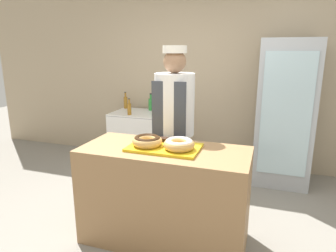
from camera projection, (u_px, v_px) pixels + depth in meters
The scene contains 15 objects.
ground_plane at pixel (165, 238), 2.81m from camera, with size 14.00×14.00×0.00m, color gray.
wall_back at pixel (212, 76), 4.43m from camera, with size 8.00×0.06×2.70m.
display_counter at pixel (164, 195), 2.70m from camera, with size 1.47×0.65×0.89m.
serving_tray at pixel (164, 147), 2.59m from camera, with size 0.61×0.38×0.02m.
donut_chocolate_glaze at pixel (147, 141), 2.59m from camera, with size 0.26×0.26×0.09m.
donut_light_glaze at pixel (179, 144), 2.50m from camera, with size 0.26×0.26×0.09m.
brownie_back_left at pixel (164, 139), 2.72m from camera, with size 0.07×0.07×0.03m.
brownie_back_right at pixel (175, 141), 2.69m from camera, with size 0.07×0.07×0.03m.
baker_person at pixel (174, 128), 3.15m from camera, with size 0.41×0.41×1.76m.
beverage_fridge at pixel (284, 113), 3.85m from camera, with size 0.69×0.68×1.86m.
chest_freezer at pixel (146, 138), 4.59m from camera, with size 1.00×0.63×0.80m.
bottle_blue at pixel (157, 107), 4.55m from camera, with size 0.06×0.06×0.20m.
bottle_amber at pixel (129, 109), 4.33m from camera, with size 0.06×0.06×0.24m.
bottle_green at pixel (151, 104), 4.65m from camera, with size 0.08×0.08×0.26m.
bottle_amber_b at pixel (126, 102), 4.80m from camera, with size 0.06×0.06×0.27m.
Camera 1 is at (0.83, -2.32, 1.72)m, focal length 32.00 mm.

